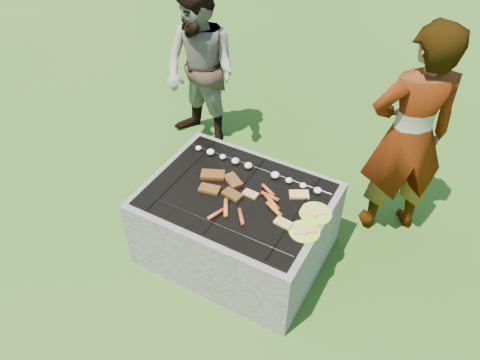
% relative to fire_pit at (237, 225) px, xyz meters
% --- Properties ---
extents(lawn, '(60.00, 60.00, 0.00)m').
position_rel_fire_pit_xyz_m(lawn, '(0.00, 0.00, -0.28)').
color(lawn, '#234912').
rests_on(lawn, ground).
extents(fire_pit, '(1.30, 1.00, 0.62)m').
position_rel_fire_pit_xyz_m(fire_pit, '(0.00, 0.00, 0.00)').
color(fire_pit, gray).
rests_on(fire_pit, ground).
extents(mushrooms, '(1.05, 0.06, 0.04)m').
position_rel_fire_pit_xyz_m(mushrooms, '(-0.01, 0.29, 0.35)').
color(mushrooms, white).
rests_on(mushrooms, fire_pit).
extents(pork_slabs, '(0.41, 0.29, 0.03)m').
position_rel_fire_pit_xyz_m(pork_slabs, '(-0.15, 0.03, 0.34)').
color(pork_slabs, '#95521B').
rests_on(pork_slabs, fire_pit).
extents(sausages, '(0.43, 0.49, 0.03)m').
position_rel_fire_pit_xyz_m(sausages, '(0.17, -0.06, 0.34)').
color(sausages, '#C25E1F').
rests_on(sausages, fire_pit).
extents(bread_on_grate, '(0.44, 0.41, 0.02)m').
position_rel_fire_pit_xyz_m(bread_on_grate, '(0.33, 0.07, 0.34)').
color(bread_on_grate, '#CBBC68').
rests_on(bread_on_grate, fire_pit).
extents(plate_far, '(0.27, 0.27, 0.03)m').
position_rel_fire_pit_xyz_m(plate_far, '(0.56, 0.09, 0.33)').
color(plate_far, yellow).
rests_on(plate_far, fire_pit).
extents(plate_near, '(0.23, 0.23, 0.03)m').
position_rel_fire_pit_xyz_m(plate_near, '(0.56, -0.10, 0.33)').
color(plate_near, '#FFF63C').
rests_on(plate_near, fire_pit).
extents(cook, '(0.76, 0.71, 1.75)m').
position_rel_fire_pit_xyz_m(cook, '(0.92, 0.87, 0.59)').
color(cook, gray).
rests_on(cook, ground).
extents(bystander, '(0.85, 0.71, 1.55)m').
position_rel_fire_pit_xyz_m(bystander, '(-1.01, 1.11, 0.49)').
color(bystander, gray).
rests_on(bystander, ground).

